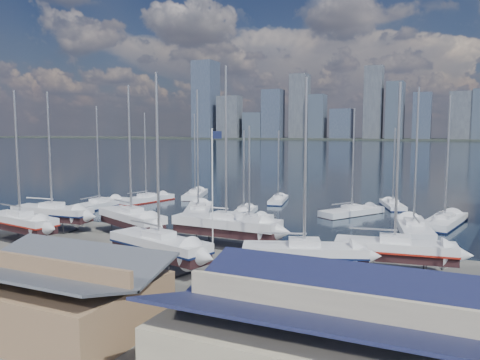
% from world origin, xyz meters
% --- Properties ---
extents(ground, '(1400.00, 1400.00, 0.00)m').
position_xyz_m(ground, '(0.00, -10.00, 0.00)').
color(ground, '#605E59').
rests_on(ground, ground).
extents(water, '(1400.00, 600.00, 0.40)m').
position_xyz_m(water, '(0.00, 300.00, -0.15)').
color(water, '#19273A').
rests_on(water, ground).
extents(far_shore, '(1400.00, 80.00, 2.20)m').
position_xyz_m(far_shore, '(0.00, 560.00, 1.10)').
color(far_shore, '#2D332D').
rests_on(far_shore, ground).
extents(skyline, '(639.14, 43.80, 107.69)m').
position_xyz_m(skyline, '(-7.83, 553.76, 39.09)').
color(skyline, '#475166').
rests_on(skyline, far_shore).
extents(shed_grey, '(12.60, 8.40, 4.17)m').
position_xyz_m(shed_grey, '(0.00, -26.00, 2.15)').
color(shed_grey, '#8C6B4C').
rests_on(shed_grey, ground).
extents(shed_blue, '(13.65, 9.45, 4.71)m').
position_xyz_m(shed_blue, '(16.00, -26.00, 2.42)').
color(shed_blue, '#BFB293').
rests_on(shed_blue, ground).
extents(sailboat_cradle_0, '(9.98, 3.46, 15.86)m').
position_xyz_m(sailboat_cradle_0, '(-20.80, -6.10, 2.06)').
color(sailboat_cradle_0, '#2D2D33').
rests_on(sailboat_cradle_0, ground).
extents(sailboat_cradle_1, '(9.93, 4.24, 15.58)m').
position_xyz_m(sailboat_cradle_1, '(-19.65, -11.43, 2.05)').
color(sailboat_cradle_1, '#2D2D33').
rests_on(sailboat_cradle_1, ground).
extents(sailboat_cradle_2, '(10.25, 6.57, 16.25)m').
position_xyz_m(sailboat_cradle_2, '(-10.23, -5.20, 2.09)').
color(sailboat_cradle_2, '#2D2D33').
rests_on(sailboat_cradle_2, ground).
extents(sailboat_cradle_3, '(10.36, 5.40, 16.11)m').
position_xyz_m(sailboat_cradle_3, '(-0.68, -13.92, 2.08)').
color(sailboat_cradle_3, '#2D2D33').
rests_on(sailboat_cradle_3, ground).
extents(sailboat_cradle_4, '(11.02, 3.46, 17.68)m').
position_xyz_m(sailboat_cradle_4, '(0.92, -4.66, 2.16)').
color(sailboat_cradle_4, '#2D2D33').
rests_on(sailboat_cradle_4, ground).
extents(sailboat_cradle_5, '(9.86, 5.83, 15.45)m').
position_xyz_m(sailboat_cradle_5, '(10.93, -11.37, 2.04)').
color(sailboat_cradle_5, '#2D2D33').
rests_on(sailboat_cradle_5, ground).
extents(sailboat_cradle_6, '(9.66, 3.91, 15.23)m').
position_xyz_m(sailboat_cradle_6, '(17.12, -7.05, 2.03)').
color(sailboat_cradle_6, '#2D2D33').
rests_on(sailboat_cradle_6, ground).
extents(sailboat_moored_0, '(3.27, 10.64, 15.78)m').
position_xyz_m(sailboat_moored_0, '(-26.77, 8.54, 0.31)').
color(sailboat_moored_0, black).
rests_on(sailboat_moored_0, water).
extents(sailboat_moored_1, '(5.02, 10.41, 15.00)m').
position_xyz_m(sailboat_moored_1, '(-23.79, 16.14, 0.31)').
color(sailboat_moored_1, black).
rests_on(sailboat_moored_1, water).
extents(sailboat_moored_2, '(5.93, 10.32, 15.04)m').
position_xyz_m(sailboat_moored_2, '(-19.33, 24.18, 0.32)').
color(sailboat_moored_2, black).
rests_on(sailboat_moored_2, water).
extents(sailboat_moored_3, '(7.95, 12.15, 17.71)m').
position_xyz_m(sailboat_moored_3, '(-10.17, 9.18, 0.31)').
color(sailboat_moored_3, black).
rests_on(sailboat_moored_3, water).
extents(sailboat_moored_4, '(3.70, 8.30, 12.11)m').
position_xyz_m(sailboat_moored_4, '(-4.63, 11.97, 0.33)').
color(sailboat_moored_4, black).
rests_on(sailboat_moored_4, water).
extents(sailboat_moored_5, '(3.81, 8.35, 12.05)m').
position_xyz_m(sailboat_moored_5, '(-4.27, 24.69, 0.31)').
color(sailboat_moored_5, black).
rests_on(sailboat_moored_5, water).
extents(sailboat_moored_6, '(3.50, 8.69, 12.63)m').
position_xyz_m(sailboat_moored_6, '(-1.31, 6.16, 0.31)').
color(sailboat_moored_6, black).
rests_on(sailboat_moored_6, water).
extents(sailboat_moored_7, '(7.63, 10.01, 15.13)m').
position_xyz_m(sailboat_moored_7, '(8.80, 17.99, 0.32)').
color(sailboat_moored_7, black).
rests_on(sailboat_moored_7, water).
extents(sailboat_moored_8, '(4.94, 8.64, 12.47)m').
position_xyz_m(sailboat_moored_8, '(13.10, 26.87, 0.31)').
color(sailboat_moored_8, black).
rests_on(sailboat_moored_8, water).
extents(sailboat_moored_9, '(5.34, 11.69, 17.04)m').
position_xyz_m(sailboat_moored_9, '(17.31, 9.96, 0.32)').
color(sailboat_moored_9, black).
rests_on(sailboat_moored_9, water).
extents(sailboat_moored_10, '(5.38, 11.41, 16.46)m').
position_xyz_m(sailboat_moored_10, '(20.45, 15.70, 0.31)').
color(sailboat_moored_10, black).
rests_on(sailboat_moored_10, water).
extents(car_b, '(5.25, 3.66, 1.64)m').
position_xyz_m(car_b, '(-8.65, -19.86, 0.82)').
color(car_b, gray).
rests_on(car_b, ground).
extents(car_c, '(4.07, 5.95, 1.51)m').
position_xyz_m(car_c, '(0.07, -21.81, 0.76)').
color(car_c, gray).
rests_on(car_c, ground).
extents(car_d, '(2.32, 4.98, 1.41)m').
position_xyz_m(car_d, '(13.52, -21.30, 0.70)').
color(car_d, gray).
rests_on(car_d, ground).
extents(flagpole, '(1.03, 0.12, 11.69)m').
position_xyz_m(flagpole, '(0.93, -7.40, 6.71)').
color(flagpole, white).
rests_on(flagpole, ground).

